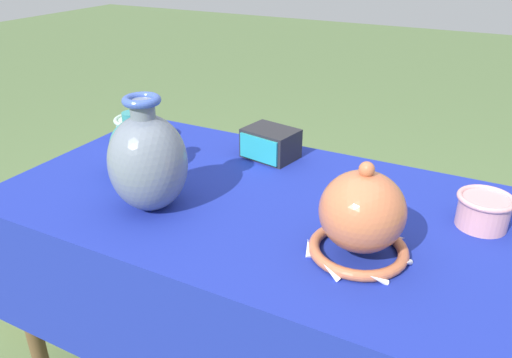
{
  "coord_description": "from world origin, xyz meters",
  "views": [
    {
      "loc": [
        0.46,
        -0.93,
        1.26
      ],
      "look_at": [
        0.02,
        -0.09,
        0.8
      ],
      "focal_mm": 35.0,
      "sensor_mm": 36.0,
      "label": 1
    }
  ],
  "objects_px": {
    "vase_dome_bell": "(361,218)",
    "wooden_crate": "(58,280)",
    "cup_wide_celadon": "(137,129)",
    "mosaic_tile_box": "(270,143)",
    "jar_round_teal": "(135,146)",
    "cup_wide_rose": "(484,210)",
    "vase_tall_bulbous": "(148,161)"
  },
  "relations": [
    {
      "from": "vase_tall_bulbous",
      "to": "vase_dome_bell",
      "type": "height_order",
      "value": "vase_tall_bulbous"
    },
    {
      "from": "vase_tall_bulbous",
      "to": "cup_wide_celadon",
      "type": "distance_m",
      "value": 0.42
    },
    {
      "from": "jar_round_teal",
      "to": "cup_wide_rose",
      "type": "xyz_separation_m",
      "value": [
        0.83,
        0.13,
        -0.03
      ]
    },
    {
      "from": "mosaic_tile_box",
      "to": "wooden_crate",
      "type": "height_order",
      "value": "mosaic_tile_box"
    },
    {
      "from": "vase_dome_bell",
      "to": "cup_wide_rose",
      "type": "bearing_deg",
      "value": 47.86
    },
    {
      "from": "cup_wide_celadon",
      "to": "jar_round_teal",
      "type": "bearing_deg",
      "value": -50.23
    },
    {
      "from": "vase_tall_bulbous",
      "to": "cup_wide_rose",
      "type": "distance_m",
      "value": 0.73
    },
    {
      "from": "vase_tall_bulbous",
      "to": "cup_wide_rose",
      "type": "xyz_separation_m",
      "value": [
        0.68,
        0.26,
        -0.08
      ]
    },
    {
      "from": "jar_round_teal",
      "to": "cup_wide_rose",
      "type": "height_order",
      "value": "jar_round_teal"
    },
    {
      "from": "vase_dome_bell",
      "to": "jar_round_teal",
      "type": "bearing_deg",
      "value": 171.55
    },
    {
      "from": "vase_tall_bulbous",
      "to": "mosaic_tile_box",
      "type": "distance_m",
      "value": 0.4
    },
    {
      "from": "cup_wide_rose",
      "to": "jar_round_teal",
      "type": "bearing_deg",
      "value": -171.02
    },
    {
      "from": "vase_dome_bell",
      "to": "cup_wide_rose",
      "type": "height_order",
      "value": "vase_dome_bell"
    },
    {
      "from": "jar_round_teal",
      "to": "wooden_crate",
      "type": "relative_size",
      "value": 0.44
    },
    {
      "from": "mosaic_tile_box",
      "to": "jar_round_teal",
      "type": "distance_m",
      "value": 0.37
    },
    {
      "from": "vase_dome_bell",
      "to": "mosaic_tile_box",
      "type": "relative_size",
      "value": 1.34
    },
    {
      "from": "cup_wide_rose",
      "to": "vase_tall_bulbous",
      "type": "bearing_deg",
      "value": -158.96
    },
    {
      "from": "vase_dome_bell",
      "to": "cup_wide_celadon",
      "type": "bearing_deg",
      "value": 161.13
    },
    {
      "from": "vase_tall_bulbous",
      "to": "cup_wide_rose",
      "type": "bearing_deg",
      "value": 21.04
    },
    {
      "from": "vase_dome_bell",
      "to": "cup_wide_celadon",
      "type": "xyz_separation_m",
      "value": [
        -0.77,
        0.26,
        -0.04
      ]
    },
    {
      "from": "vase_dome_bell",
      "to": "jar_round_teal",
      "type": "relative_size",
      "value": 1.28
    },
    {
      "from": "cup_wide_rose",
      "to": "wooden_crate",
      "type": "xyz_separation_m",
      "value": [
        -1.35,
        -0.05,
        -0.63
      ]
    },
    {
      "from": "vase_tall_bulbous",
      "to": "jar_round_teal",
      "type": "relative_size",
      "value": 1.59
    },
    {
      "from": "mosaic_tile_box",
      "to": "cup_wide_celadon",
      "type": "distance_m",
      "value": 0.41
    },
    {
      "from": "vase_dome_bell",
      "to": "wooden_crate",
      "type": "xyz_separation_m",
      "value": [
        -1.15,
        0.17,
        -0.67
      ]
    },
    {
      "from": "cup_wide_celadon",
      "to": "vase_tall_bulbous",
      "type": "bearing_deg",
      "value": -45.86
    },
    {
      "from": "cup_wide_celadon",
      "to": "jar_round_teal",
      "type": "relative_size",
      "value": 0.78
    },
    {
      "from": "wooden_crate",
      "to": "cup_wide_celadon",
      "type": "bearing_deg",
      "value": 20.32
    },
    {
      "from": "cup_wide_celadon",
      "to": "wooden_crate",
      "type": "relative_size",
      "value": 0.35
    },
    {
      "from": "cup_wide_celadon",
      "to": "wooden_crate",
      "type": "bearing_deg",
      "value": -166.36
    },
    {
      "from": "jar_round_teal",
      "to": "vase_tall_bulbous",
      "type": "bearing_deg",
      "value": -41.01
    },
    {
      "from": "mosaic_tile_box",
      "to": "cup_wide_rose",
      "type": "relative_size",
      "value": 1.34
    }
  ]
}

